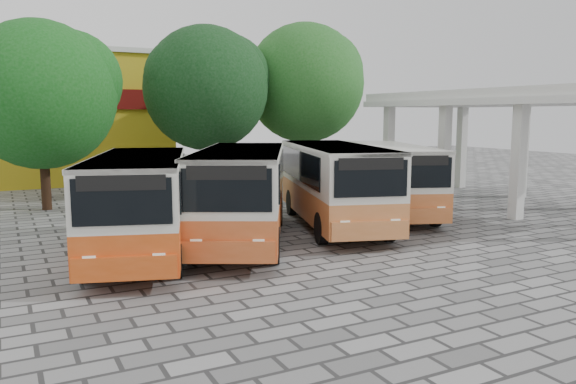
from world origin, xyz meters
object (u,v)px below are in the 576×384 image
bus_centre_left (242,189)px  bus_far_right (389,175)px  bus_centre_right (335,180)px  bus_far_left (140,198)px

bus_centre_left → bus_far_right: size_ratio=1.05×
bus_centre_left → bus_centre_right: bus_centre_left is taller
bus_far_right → bus_centre_right: bearing=-139.8°
bus_far_left → bus_centre_right: bearing=24.8°
bus_far_right → bus_centre_left: bearing=-143.9°
bus_far_left → bus_centre_left: bearing=19.8°
bus_centre_right → bus_far_right: 3.61m
bus_centre_left → bus_far_right: bus_centre_left is taller
bus_centre_left → bus_far_right: (7.59, 1.99, -0.09)m
bus_centre_right → bus_far_left: bearing=-155.6°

